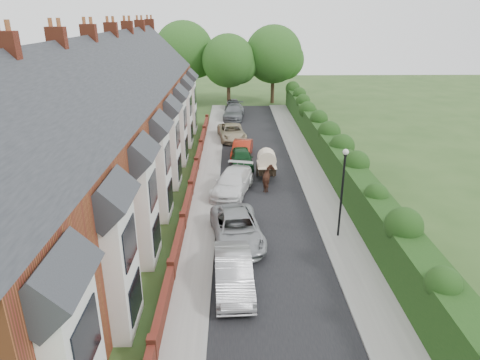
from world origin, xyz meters
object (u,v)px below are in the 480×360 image
(lamppost, at_px, (343,183))
(horse_cart, at_px, (267,162))
(car_silver_a, at_px, (233,273))
(car_black, at_px, (234,105))
(car_beige, at_px, (232,132))
(car_white, at_px, (232,183))
(horse, at_px, (269,179))
(car_red, at_px, (242,149))
(car_silver_b, at_px, (237,228))
(car_green, at_px, (241,158))
(car_grey, at_px, (234,112))

(lamppost, height_order, horse_cart, lamppost)
(car_silver_a, xyz_separation_m, car_black, (0.13, 38.16, -0.11))
(lamppost, distance_m, car_beige, 20.84)
(car_white, relative_size, horse_cart, 1.69)
(car_black, bearing_deg, horse, -92.09)
(car_red, bearing_deg, car_black, 99.43)
(car_silver_a, height_order, car_red, car_silver_a)
(car_silver_b, height_order, car_green, car_silver_b)
(car_red, bearing_deg, car_green, -84.93)
(horse, height_order, horse_cart, horse_cart)
(car_silver_b, relative_size, horse, 2.86)
(car_red, xyz_separation_m, car_black, (-0.65, 19.36, -0.04))
(car_black, bearing_deg, car_grey, -97.32)
(lamppost, bearing_deg, car_red, 109.66)
(car_silver_a, distance_m, car_green, 16.47)
(car_grey, height_order, horse, horse)
(car_beige, bearing_deg, car_green, -91.93)
(car_green, bearing_deg, car_grey, 88.68)
(car_silver_a, bearing_deg, lamppost, 34.87)
(lamppost, height_order, car_beige, lamppost)
(car_silver_b, bearing_deg, horse_cart, 68.26)
(horse_cart, bearing_deg, car_green, 122.90)
(horse, relative_size, horse_cart, 0.61)
(car_beige, relative_size, car_grey, 0.97)
(car_white, relative_size, car_red, 1.23)
(car_silver_b, height_order, horse_cart, horse_cart)
(car_beige, distance_m, horse_cart, 11.09)
(car_white, distance_m, car_grey, 22.40)
(car_black, bearing_deg, car_beige, -98.22)
(car_beige, distance_m, car_grey, 8.99)
(car_green, distance_m, car_red, 2.34)
(car_green, height_order, horse_cart, horse_cart)
(car_silver_a, height_order, car_beige, car_silver_a)
(car_grey, bearing_deg, car_silver_a, -85.12)
(car_beige, xyz_separation_m, car_black, (0.25, 13.76, -0.06))
(car_red, bearing_deg, car_white, -88.53)
(car_green, distance_m, horse_cart, 3.41)
(car_silver_b, distance_m, horse, 7.64)
(car_beige, xyz_separation_m, horse, (2.62, -12.85, 0.08))
(car_white, distance_m, car_black, 27.18)
(lamppost, xyz_separation_m, car_green, (-5.17, 11.86, -2.55))
(car_silver_a, xyz_separation_m, car_silver_b, (0.20, 4.27, -0.02))
(car_silver_b, relative_size, car_white, 1.03)
(car_silver_a, distance_m, car_red, 18.82)
(car_silver_a, xyz_separation_m, car_white, (-0.05, 10.98, -0.00))
(car_white, distance_m, car_beige, 13.42)
(car_red, bearing_deg, car_silver_b, -84.78)
(car_grey, relative_size, car_black, 1.38)
(car_white, height_order, car_black, car_white)
(car_silver_a, bearing_deg, car_green, 84.34)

